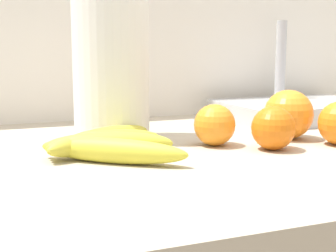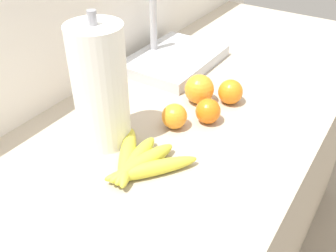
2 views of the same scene
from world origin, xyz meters
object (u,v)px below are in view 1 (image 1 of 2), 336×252
(paper_towel_roll, at_px, (111,51))
(sink_basin, at_px, (301,109))
(banana_bunch, at_px, (107,144))
(orange_center, at_px, (288,114))
(orange_right, at_px, (215,125))
(orange_back_right, at_px, (273,128))

(paper_towel_roll, relative_size, sink_basin, 0.95)
(banana_bunch, distance_m, orange_center, 0.32)
(banana_bunch, xyz_separation_m, orange_right, (0.18, 0.02, 0.01))
(banana_bunch, relative_size, orange_right, 3.34)
(orange_back_right, bearing_deg, banana_bunch, 170.25)
(sink_basin, bearing_deg, orange_back_right, -133.22)
(banana_bunch, height_order, orange_center, orange_center)
(banana_bunch, bearing_deg, orange_right, 5.11)
(orange_center, xyz_separation_m, sink_basin, (0.17, 0.19, -0.02))
(sink_basin, bearing_deg, orange_center, -131.35)
(orange_right, bearing_deg, orange_center, 4.03)
(orange_right, bearing_deg, paper_towel_roll, 139.00)
(orange_back_right, bearing_deg, orange_right, 139.38)
(banana_bunch, relative_size, paper_towel_roll, 0.68)
(orange_right, bearing_deg, banana_bunch, -174.89)
(paper_towel_roll, bearing_deg, sink_basin, 10.26)
(orange_center, bearing_deg, orange_back_right, -137.85)
(orange_back_right, distance_m, sink_basin, 0.35)
(orange_center, relative_size, sink_basin, 0.25)
(banana_bunch, distance_m, orange_back_right, 0.25)
(orange_right, bearing_deg, orange_back_right, -40.62)
(orange_right, xyz_separation_m, sink_basin, (0.31, 0.20, -0.01))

